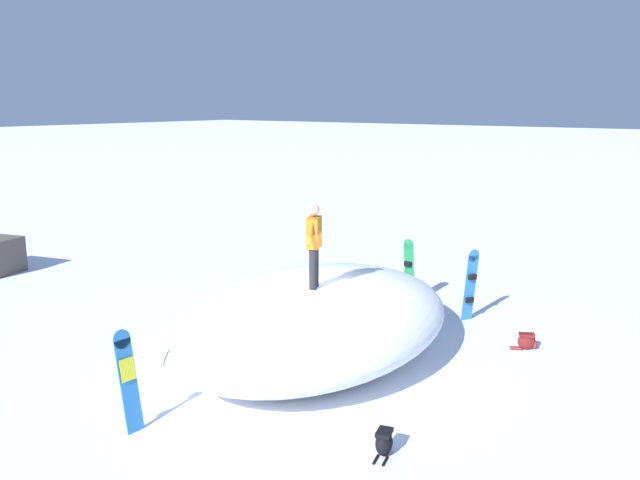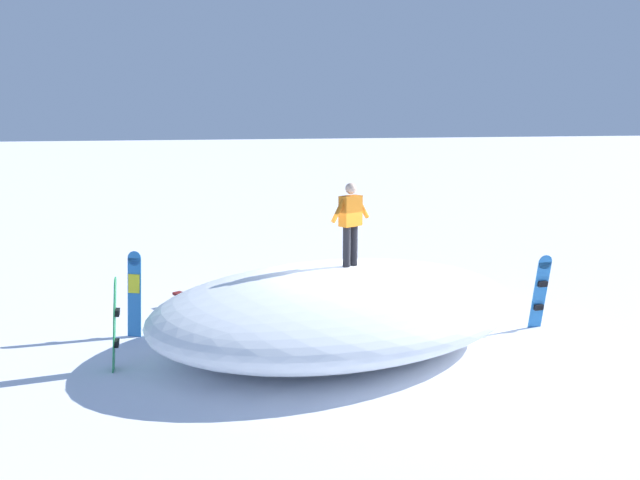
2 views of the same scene
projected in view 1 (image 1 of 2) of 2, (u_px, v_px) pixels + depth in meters
The scene contains 8 objects.
ground at pixel (319, 364), 12.75m from camera, with size 240.00×240.00×0.00m, color white.
snow_mound at pixel (312, 317), 13.21m from camera, with size 7.21×4.94×1.46m, color white.
snowboarder_standing at pixel (314, 241), 12.47m from camera, with size 0.49×0.92×1.59m.
snowboard_primary_upright at pixel (409, 271), 16.38m from camera, with size 0.28×0.19×1.64m.
snowboard_secondary_upright at pixel (471, 284), 15.08m from camera, with size 0.32×0.35×1.69m.
snowboard_tertiary_upright at pixel (128, 379), 10.08m from camera, with size 0.28×0.31×1.57m.
backpack_near at pixel (527, 341), 13.48m from camera, with size 0.54×0.41×0.34m.
backpack_far at pixel (384, 442), 9.46m from camera, with size 0.33×0.54×0.38m.
Camera 1 is at (-7.16, 9.64, 4.91)m, focal length 37.67 mm.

